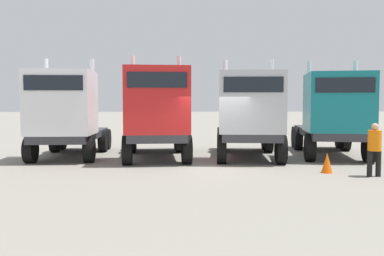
{
  "coord_description": "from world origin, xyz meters",
  "views": [
    {
      "loc": [
        -1.7,
        -14.19,
        2.25
      ],
      "look_at": [
        -0.6,
        3.11,
        1.2
      ],
      "focal_mm": 37.64,
      "sensor_mm": 36.0,
      "label": 1
    }
  ],
  "objects_px": {
    "semi_truck_white": "(66,114)",
    "semi_truck_teal": "(334,115)",
    "semi_truck_silver": "(249,115)",
    "visitor_in_hivis": "(375,146)",
    "semi_truck_red": "(157,113)",
    "traffic_cone_near": "(327,163)"
  },
  "relations": [
    {
      "from": "semi_truck_red",
      "to": "traffic_cone_near",
      "type": "xyz_separation_m",
      "value": [
        5.61,
        -3.32,
        -1.56
      ]
    },
    {
      "from": "semi_truck_red",
      "to": "visitor_in_hivis",
      "type": "relative_size",
      "value": 3.7
    },
    {
      "from": "semi_truck_white",
      "to": "semi_truck_red",
      "type": "relative_size",
      "value": 0.94
    },
    {
      "from": "semi_truck_silver",
      "to": "visitor_in_hivis",
      "type": "relative_size",
      "value": 3.81
    },
    {
      "from": "semi_truck_white",
      "to": "visitor_in_hivis",
      "type": "xyz_separation_m",
      "value": [
        10.46,
        -4.65,
        -0.88
      ]
    },
    {
      "from": "semi_truck_red",
      "to": "traffic_cone_near",
      "type": "relative_size",
      "value": 9.3
    },
    {
      "from": "semi_truck_red",
      "to": "semi_truck_silver",
      "type": "height_order",
      "value": "semi_truck_red"
    },
    {
      "from": "semi_truck_white",
      "to": "semi_truck_teal",
      "type": "height_order",
      "value": "semi_truck_white"
    },
    {
      "from": "semi_truck_teal",
      "to": "traffic_cone_near",
      "type": "relative_size",
      "value": 10.11
    },
    {
      "from": "semi_truck_red",
      "to": "traffic_cone_near",
      "type": "bearing_deg",
      "value": 56.98
    },
    {
      "from": "semi_truck_teal",
      "to": "traffic_cone_near",
      "type": "height_order",
      "value": "semi_truck_teal"
    },
    {
      "from": "semi_truck_white",
      "to": "traffic_cone_near",
      "type": "bearing_deg",
      "value": 67.09
    },
    {
      "from": "semi_truck_silver",
      "to": "semi_truck_teal",
      "type": "bearing_deg",
      "value": 102.38
    },
    {
      "from": "semi_truck_white",
      "to": "visitor_in_hivis",
      "type": "bearing_deg",
      "value": 65.92
    },
    {
      "from": "semi_truck_red",
      "to": "semi_truck_silver",
      "type": "xyz_separation_m",
      "value": [
        3.7,
        -0.08,
        -0.09
      ]
    },
    {
      "from": "semi_truck_silver",
      "to": "semi_truck_white",
      "type": "bearing_deg",
      "value": -87.77
    },
    {
      "from": "semi_truck_red",
      "to": "semi_truck_silver",
      "type": "relative_size",
      "value": 0.97
    },
    {
      "from": "semi_truck_red",
      "to": "semi_truck_teal",
      "type": "xyz_separation_m",
      "value": [
        7.31,
        0.24,
        -0.09
      ]
    },
    {
      "from": "semi_truck_silver",
      "to": "semi_truck_teal",
      "type": "relative_size",
      "value": 0.95
    },
    {
      "from": "semi_truck_white",
      "to": "traffic_cone_near",
      "type": "height_order",
      "value": "semi_truck_white"
    },
    {
      "from": "semi_truck_white",
      "to": "traffic_cone_near",
      "type": "relative_size",
      "value": 8.76
    },
    {
      "from": "semi_truck_red",
      "to": "traffic_cone_near",
      "type": "distance_m",
      "value": 6.7
    }
  ]
}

